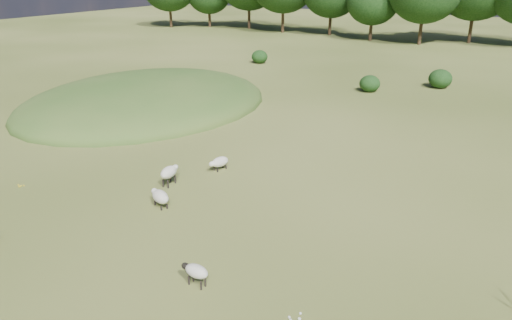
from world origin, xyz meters
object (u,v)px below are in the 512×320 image
at_px(sheep_1, 169,172).
at_px(sheep_3, 160,196).
at_px(sheep_5, 196,271).
at_px(sheep_0, 219,162).

height_order(sheep_1, sheep_3, sheep_1).
xyz_separation_m(sheep_1, sheep_5, (5.73, -5.65, -0.12)).
distance_m(sheep_0, sheep_3, 4.59).
bearing_deg(sheep_5, sheep_0, -56.89).
xyz_separation_m(sheep_3, sheep_5, (4.63, -3.72, 0.06)).
bearing_deg(sheep_0, sheep_5, 44.60).
height_order(sheep_3, sheep_5, sheep_5).
relative_size(sheep_0, sheep_5, 1.18).
relative_size(sheep_1, sheep_5, 1.25).
bearing_deg(sheep_1, sheep_5, -141.26).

